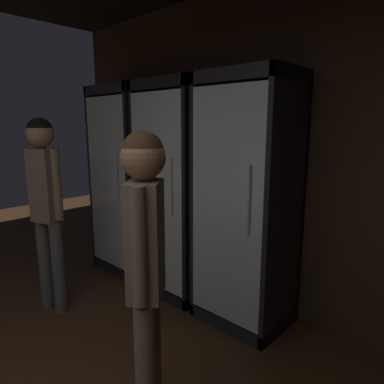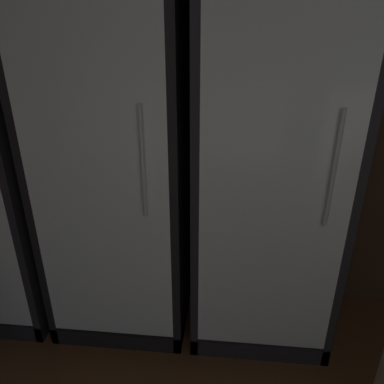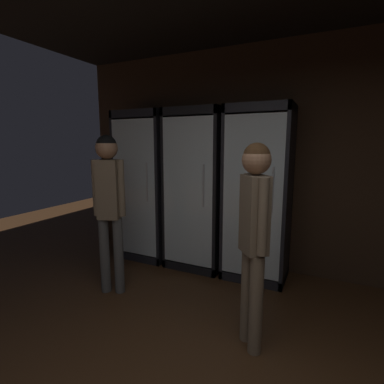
# 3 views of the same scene
# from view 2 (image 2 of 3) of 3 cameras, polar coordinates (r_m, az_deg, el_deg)

# --- Properties ---
(wall_back) EXTENTS (6.00, 0.06, 2.80)m
(wall_back) POSITION_cam_2_polar(r_m,az_deg,el_deg) (2.20, 21.61, 15.84)
(wall_back) COLOR #382619
(wall_back) RESTS_ON ground
(cooler_left) EXTENTS (0.73, 0.58, 2.04)m
(cooler_left) POSITION_cam_2_polar(r_m,az_deg,el_deg) (2.04, -11.15, 4.51)
(cooler_left) COLOR black
(cooler_left) RESTS_ON ground
(cooler_center) EXTENTS (0.73, 0.58, 2.04)m
(cooler_center) POSITION_cam_2_polar(r_m,az_deg,el_deg) (1.96, 11.46, 3.90)
(cooler_center) COLOR black
(cooler_center) RESTS_ON ground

